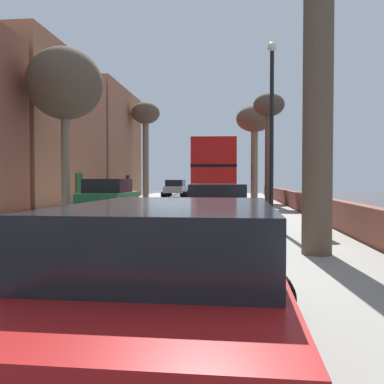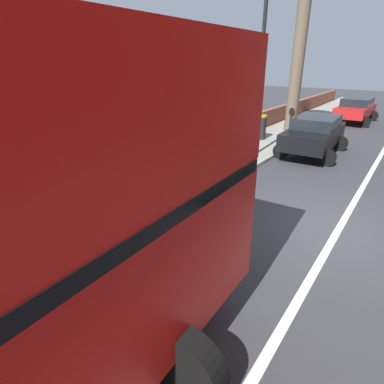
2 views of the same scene
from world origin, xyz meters
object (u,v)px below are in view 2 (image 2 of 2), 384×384
at_px(parked_car_red_right_0, 356,108).
at_px(litter_bin_right, 261,127).
at_px(lamppost_right, 262,59).
at_px(parked_car_black_right_1, 314,133).
at_px(street_tree_right_1, 305,1).

distance_m(parked_car_red_right_0, litter_bin_right, 8.87).
height_order(lamppost_right, litter_bin_right, lamppost_right).
height_order(parked_car_black_right_1, street_tree_right_1, street_tree_right_1).
xyz_separation_m(parked_car_red_right_0, litter_bin_right, (2.80, 8.41, -0.18)).
bearing_deg(street_tree_right_1, parked_car_red_right_0, -112.06).
bearing_deg(street_tree_right_1, parked_car_black_right_1, 121.83).
height_order(parked_car_red_right_0, street_tree_right_1, street_tree_right_1).
xyz_separation_m(parked_car_black_right_1, street_tree_right_1, (2.27, -3.66, 5.49)).
relative_size(street_tree_right_1, lamppost_right, 1.31).
height_order(street_tree_right_1, litter_bin_right, street_tree_right_1).
distance_m(parked_car_red_right_0, street_tree_right_1, 8.19).
relative_size(parked_car_black_right_1, lamppost_right, 0.69).
bearing_deg(parked_car_black_right_1, street_tree_right_1, -58.17).
xyz_separation_m(parked_car_black_right_1, litter_bin_right, (2.80, -0.86, -0.21)).
xyz_separation_m(parked_car_red_right_0, parked_car_black_right_1, (0.00, 9.27, 0.03)).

